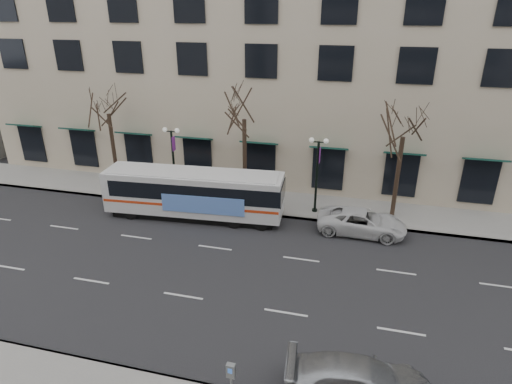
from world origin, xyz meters
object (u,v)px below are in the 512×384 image
(lamp_post_left, at_px, (173,160))
(white_pickup, at_px, (362,222))
(tree_far_left, at_px, (107,100))
(silver_car, at_px, (361,382))
(lamp_post_right, at_px, (317,172))
(tree_far_mid, at_px, (244,105))
(tree_far_right, at_px, (405,122))
(city_bus, at_px, (195,193))
(pay_station, at_px, (231,373))

(lamp_post_left, relative_size, white_pickup, 0.98)
(tree_far_left, distance_m, silver_car, 24.42)
(lamp_post_right, bearing_deg, tree_far_mid, 173.17)
(tree_far_right, distance_m, city_bus, 13.70)
(tree_far_mid, xyz_separation_m, silver_car, (8.34, -15.00, -6.15))
(city_bus, bearing_deg, lamp_post_left, 131.84)
(tree_far_left, xyz_separation_m, tree_far_mid, (10.00, 0.00, 0.21))
(lamp_post_left, bearing_deg, silver_car, -47.21)
(silver_car, distance_m, pay_station, 4.52)
(city_bus, bearing_deg, tree_far_mid, 45.91)
(tree_far_left, height_order, white_pickup, tree_far_left)
(tree_far_mid, bearing_deg, lamp_post_right, -6.83)
(lamp_post_right, bearing_deg, lamp_post_left, 180.00)
(lamp_post_right, bearing_deg, city_bus, -162.32)
(tree_far_right, relative_size, city_bus, 0.69)
(tree_far_left, xyz_separation_m, pay_station, (13.98, -16.10, -5.52))
(silver_car, xyz_separation_m, pay_station, (-4.36, -1.10, 0.42))
(tree_far_left, xyz_separation_m, white_pickup, (18.08, -2.60, -5.96))
(tree_far_right, xyz_separation_m, pay_station, (-6.02, -16.10, -5.24))
(tree_far_right, bearing_deg, silver_car, -96.32)
(lamp_post_right, relative_size, silver_car, 1.00)
(city_bus, relative_size, pay_station, 8.20)
(tree_far_left, height_order, tree_far_mid, tree_far_mid)
(tree_far_mid, bearing_deg, lamp_post_left, -173.15)
(tree_far_left, height_order, lamp_post_right, tree_far_left)
(city_bus, xyz_separation_m, silver_car, (10.85, -12.00, -0.95))
(lamp_post_left, bearing_deg, pay_station, -59.95)
(tree_far_left, height_order, silver_car, tree_far_left)
(lamp_post_right, distance_m, silver_car, 14.94)
(lamp_post_left, distance_m, white_pickup, 13.40)
(lamp_post_left, xyz_separation_m, white_pickup, (13.07, -2.00, -2.21))
(pay_station, bearing_deg, city_bus, 117.27)
(lamp_post_right, bearing_deg, tree_far_left, 177.71)
(lamp_post_left, distance_m, pay_station, 18.00)
(lamp_post_left, bearing_deg, lamp_post_right, 0.00)
(pay_station, bearing_deg, silver_car, 15.10)
(city_bus, distance_m, pay_station, 14.63)
(tree_far_left, distance_m, tree_far_mid, 10.00)
(lamp_post_right, bearing_deg, white_pickup, -33.10)
(pay_station, bearing_deg, white_pickup, 74.03)
(tree_far_mid, xyz_separation_m, pay_station, (3.98, -16.10, -5.72))
(white_pickup, bearing_deg, lamp_post_left, 82.44)
(tree_far_mid, distance_m, white_pickup, 10.49)
(silver_car, height_order, pay_station, pay_station)
(city_bus, bearing_deg, silver_car, -52.02)
(tree_far_mid, xyz_separation_m, tree_far_right, (10.00, -0.00, -0.48))
(silver_car, bearing_deg, city_bus, 36.52)
(tree_far_mid, bearing_deg, city_bus, -129.96)
(tree_far_left, distance_m, white_pickup, 19.21)
(tree_far_right, height_order, white_pickup, tree_far_right)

